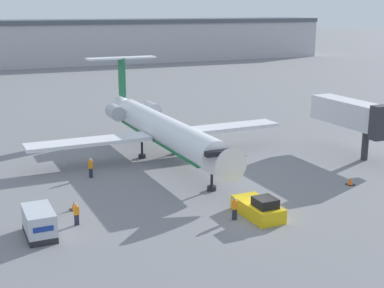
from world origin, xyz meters
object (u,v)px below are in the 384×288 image
Objects in this scene: airplane_main at (161,128)px; luggage_cart at (39,223)px; worker_by_wing at (91,167)px; pushback_tug at (258,208)px; worker_near_tug at (235,208)px; traffic_cone_left at (74,206)px; traffic_cone_right at (350,181)px; worker_on_apron at (76,214)px; jet_bridge at (354,115)px.

airplane_main reaches higher than luggage_cart.
pushback_tug is at bearing -57.86° from worker_by_wing.
worker_by_wing is (-9.21, 14.65, 0.33)m from pushback_tug.
pushback_tug is 2.01m from worker_near_tug.
pushback_tug is 2.66× the size of worker_near_tug.
traffic_cone_right is at bearing -9.89° from traffic_cone_left.
pushback_tug is 13.54m from worker_on_apron.
traffic_cone_left is at bearing 146.19° from worker_near_tug.
jet_bridge is (33.92, 7.62, 3.46)m from luggage_cart.
worker_near_tug is 23.11m from jet_bridge.
worker_near_tug is at bearing -94.03° from airplane_main.
jet_bridge is (31.15, 6.74, 3.57)m from worker_on_apron.
worker_near_tug is 13.70m from traffic_cone_right.
pushback_tug is 14.35m from traffic_cone_left.
worker_by_wing is 0.17× the size of jet_bridge.
traffic_cone_right reaches higher than traffic_cone_left.
airplane_main is at bearing 128.36° from traffic_cone_right.
pushback_tug reaches higher than worker_on_apron.
worker_on_apron is at bearing -109.29° from worker_by_wing.
airplane_main is 7.92× the size of luggage_cart.
jet_bridge is (6.82, 7.79, 4.12)m from traffic_cone_right.
worker_by_wing is 8.24m from traffic_cone_left.
traffic_cone_left is (3.24, 3.99, -0.67)m from luggage_cart.
worker_by_wing reaches higher than traffic_cone_right.
worker_near_tug reaches higher than worker_on_apron.
pushback_tug reaches higher than worker_near_tug.
luggage_cart is at bearing 168.73° from pushback_tug.
luggage_cart is at bearing -162.38° from worker_on_apron.
traffic_cone_left is at bearing -173.24° from jet_bridge.
luggage_cart is at bearing -134.73° from airplane_main.
luggage_cart is at bearing 167.57° from worker_near_tug.
jet_bridge is at bearing 27.78° from worker_near_tug.
luggage_cart reaches higher than pushback_tug.
worker_by_wing is at bearing 66.68° from traffic_cone_left.
jet_bridge is at bearing 6.76° from traffic_cone_left.
luggage_cart reaches higher than worker_near_tug.
worker_on_apron is (2.77, 0.88, -0.12)m from luggage_cart.
luggage_cart reaches higher than traffic_cone_right.
airplane_main is 41.70× the size of traffic_cone_right.
traffic_cone_right is at bearing -0.36° from luggage_cart.
traffic_cone_left is 31.16m from jet_bridge.
worker_near_tug is 12.61m from traffic_cone_left.
airplane_main is 2.66× the size of jet_bridge.
luggage_cart is 2.08× the size of worker_near_tug.
worker_on_apron is 3.19m from traffic_cone_left.
worker_on_apron is (-3.73, -10.65, -0.12)m from worker_by_wing.
traffic_cone_left is at bearing -113.32° from worker_by_wing.
jet_bridge is (30.67, 3.63, 4.12)m from traffic_cone_left.
traffic_cone_right is (20.61, -11.70, -0.66)m from worker_by_wing.
airplane_main is 16.44m from traffic_cone_left.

